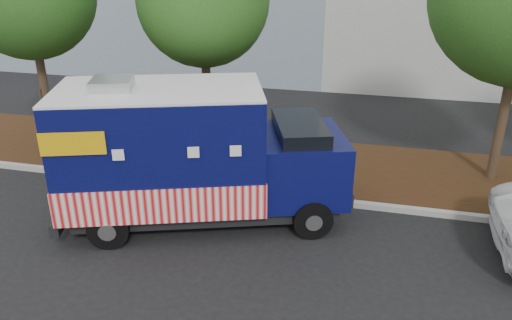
# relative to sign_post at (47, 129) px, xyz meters

# --- Properties ---
(ground) EXTENTS (120.00, 120.00, 0.00)m
(ground) POSITION_rel_sign_post_xyz_m (4.83, -1.79, -1.20)
(ground) COLOR black
(ground) RESTS_ON ground
(curb) EXTENTS (120.00, 0.18, 0.15)m
(curb) POSITION_rel_sign_post_xyz_m (4.83, -0.39, -1.12)
(curb) COLOR #9E9E99
(curb) RESTS_ON ground
(mulch_strip) EXTENTS (120.00, 4.00, 0.15)m
(mulch_strip) POSITION_rel_sign_post_xyz_m (4.83, 1.71, -1.12)
(mulch_strip) COLOR black
(mulch_strip) RESTS_ON ground
(tree_b) EXTENTS (3.68, 3.68, 6.56)m
(tree_b) POSITION_rel_sign_post_xyz_m (4.34, 1.78, 3.50)
(tree_b) COLOR #38281C
(tree_b) RESTS_ON ground
(sign_post) EXTENTS (0.06, 0.06, 2.40)m
(sign_post) POSITION_rel_sign_post_xyz_m (0.00, 0.00, 0.00)
(sign_post) COLOR #473828
(sign_post) RESTS_ON ground
(food_truck) EXTENTS (7.03, 4.39, 3.50)m
(food_truck) POSITION_rel_sign_post_xyz_m (5.13, -1.90, 0.38)
(food_truck) COLOR black
(food_truck) RESTS_ON ground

